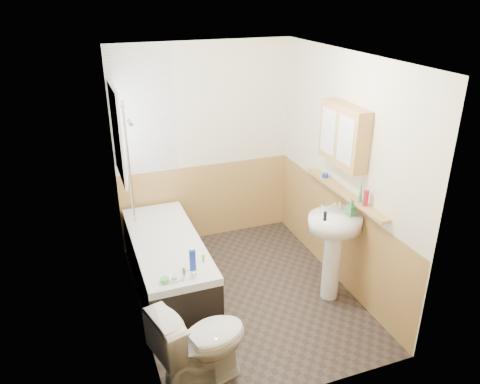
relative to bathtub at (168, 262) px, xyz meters
name	(u,v)px	position (x,y,z in m)	size (l,w,h in m)	color
floor	(245,294)	(0.73, -0.45, -0.30)	(2.80, 2.80, 0.00)	#2A221E
ceiling	(246,57)	(0.73, -0.45, 2.20)	(2.80, 2.80, 0.00)	white
wall_back	(205,146)	(0.73, 0.96, 0.95)	(2.20, 0.02, 2.50)	beige
wall_front	(315,262)	(0.73, -1.86, 0.95)	(2.20, 0.02, 2.50)	beige
wall_left	(130,206)	(-0.38, -0.45, 0.95)	(0.02, 2.80, 2.50)	beige
wall_right	(344,174)	(1.84, -0.45, 0.95)	(0.02, 2.80, 2.50)	beige
wainscot_right	(336,237)	(1.82, -0.45, 0.20)	(0.01, 2.80, 1.00)	tan
wainscot_front	(308,342)	(0.73, -1.84, 0.20)	(2.20, 0.01, 1.00)	tan
wainscot_back	(207,201)	(0.73, 0.93, 0.20)	(2.20, 0.01, 1.00)	tan
tile_cladding_left	(133,205)	(-0.36, -0.45, 0.95)	(0.01, 2.80, 2.50)	white
tile_return_back	(143,111)	(0.01, 0.93, 1.45)	(0.75, 0.01, 1.50)	white
window	(118,133)	(-0.33, 0.50, 1.35)	(0.03, 0.79, 0.99)	white
bathtub	(168,262)	(0.00, 0.00, 0.00)	(0.70, 1.79, 0.72)	black
shower_riser	(129,155)	(-0.31, -0.11, 1.31)	(0.11, 0.08, 1.22)	silver
toilet	(201,343)	(-0.03, -1.45, 0.10)	(0.45, 0.81, 0.79)	white
sink	(334,240)	(1.57, -0.79, 0.39)	(0.57, 0.46, 1.09)	white
pine_shelf	(344,192)	(1.77, -0.60, 0.81)	(0.10, 1.42, 0.03)	tan
medicine_cabinet	(344,135)	(1.74, -0.53, 1.41)	(0.17, 0.67, 0.61)	tan
foam_can	(366,198)	(1.77, -0.97, 0.90)	(0.05, 0.05, 0.16)	maroon
green_bottle	(361,191)	(1.77, -0.88, 0.94)	(0.05, 0.05, 0.23)	#388447
black_jar	(325,176)	(1.77, -0.20, 0.84)	(0.07, 0.07, 0.04)	#19339E
soap_bottle	(351,212)	(1.70, -0.84, 0.71)	(0.08, 0.17, 0.08)	#388447
clear_bottle	(325,216)	(1.41, -0.84, 0.71)	(0.03, 0.03, 0.09)	black
blue_gel	(193,260)	(0.12, -0.66, 0.38)	(0.06, 0.04, 0.21)	#19339E
cream_jar	(165,280)	(-0.17, -0.77, 0.30)	(0.08, 0.08, 0.05)	#59C647
orange_bottle	(203,258)	(0.25, -0.55, 0.31)	(0.02, 0.02, 0.08)	#59C647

